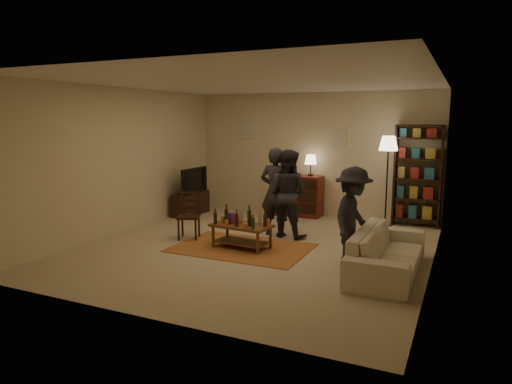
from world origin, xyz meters
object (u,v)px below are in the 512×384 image
Objects in this scene: coffee_table at (242,226)px; tv_stand at (191,198)px; dresser at (299,194)px; person_right at (288,194)px; person_left at (276,192)px; sofa at (388,251)px; person_by_sofa at (353,218)px; bookshelf at (417,175)px; floor_lamp at (388,150)px; dining_chair at (189,213)px.

coffee_table is 2.98m from tv_stand.
person_right is at bearing -77.25° from dresser.
person_left is at bearing 3.55° from person_right.
person_right reaches higher than sofa.
dresser is (2.25, 0.91, 0.09)m from tv_stand.
coffee_table is at bearing -89.91° from dresser.
person_by_sofa reaches higher than coffee_table.
bookshelf is 1.24× the size of person_left.
bookshelf is 2.95m from person_left.
bookshelf is at bearing 39.26° from floor_lamp.
person_right reaches higher than coffee_table.
coffee_table is 0.64× the size of person_left.
dresser is (1.14, 2.67, 0.02)m from dining_chair.
bookshelf reaches higher than dresser.
tv_stand reaches higher than sofa.
sofa is at bearing -25.34° from tv_stand.
dresser is 2.22m from floor_lamp.
floor_lamp is 1.13× the size of person_right.
person_by_sofa reaches higher than dresser.
person_right reaches higher than dining_chair.
sofa is at bearing -90.82° from bookshelf.
dining_chair is at bearing 170.32° from coffee_table.
floor_lamp reaches higher than person_left.
dining_chair is at bearing -113.16° from dresser.
sofa is at bearing -80.24° from floor_lamp.
sofa is at bearing 149.72° from person_left.
person_by_sofa is at bearing -7.36° from coffee_table.
person_by_sofa is (-0.50, 0.01, 0.43)m from sofa.
person_by_sofa is (1.48, -1.28, -0.06)m from person_right.
tv_stand is 0.72× the size of person_by_sofa.
bookshelf is at bearing 11.80° from tv_stand.
dresser reaches higher than coffee_table.
dresser is at bearing 22.07° from tv_stand.
floor_lamp reaches higher than tv_stand.
floor_lamp reaches higher than person_right.
tv_stand is 5.14m from sofa.
tv_stand is 2.43m from dresser.
coffee_table is 1.19m from person_right.
person_by_sofa is at bearing 146.05° from person_right.
tv_stand is at bearing 101.35° from dining_chair.
floor_lamp is at bearing -10.57° from dresser.
dining_chair is 4.54m from bookshelf.
dining_chair is 2.08m from tv_stand.
dining_chair is at bearing 82.82° from sofa.
person_right is 1.95m from person_by_sofa.
bookshelf reaches higher than person_left.
person_left reaches higher than sofa.
coffee_table is at bearing -127.38° from floor_lamp.
bookshelf is (3.58, 2.73, 0.58)m from dining_chair.
dining_chair is at bearing 35.10° from person_right.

